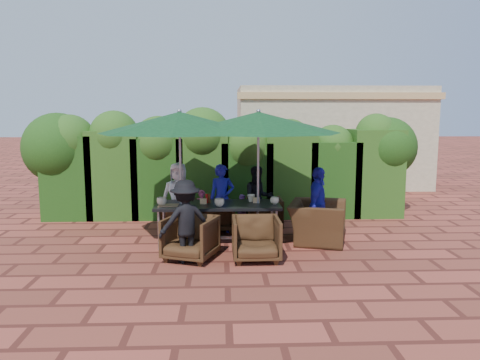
{
  "coord_description": "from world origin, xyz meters",
  "views": [
    {
      "loc": [
        -0.07,
        -8.42,
        2.38
      ],
      "look_at": [
        0.28,
        0.4,
        1.12
      ],
      "focal_mm": 35.0,
      "sensor_mm": 36.0,
      "label": 1
    }
  ],
  "objects_px": {
    "dining_table": "(218,208)",
    "umbrella_right": "(258,123)",
    "chair_far_right": "(264,212)",
    "chair_far_mid": "(216,214)",
    "chair_far_left": "(177,213)",
    "chair_near_right": "(256,237)",
    "umbrella_left": "(180,123)",
    "chair_near_left": "(190,236)",
    "chair_end_right": "(317,215)"
  },
  "relations": [
    {
      "from": "chair_end_right",
      "to": "umbrella_right",
      "type": "bearing_deg",
      "value": 108.96
    },
    {
      "from": "chair_far_mid",
      "to": "chair_near_left",
      "type": "bearing_deg",
      "value": 70.7
    },
    {
      "from": "dining_table",
      "to": "chair_far_left",
      "type": "distance_m",
      "value": 1.35
    },
    {
      "from": "umbrella_right",
      "to": "chair_far_right",
      "type": "relative_size",
      "value": 4.09
    },
    {
      "from": "dining_table",
      "to": "umbrella_left",
      "type": "relative_size",
      "value": 0.78
    },
    {
      "from": "umbrella_left",
      "to": "chair_far_mid",
      "type": "distance_m",
      "value": 2.19
    },
    {
      "from": "dining_table",
      "to": "chair_far_left",
      "type": "height_order",
      "value": "dining_table"
    },
    {
      "from": "chair_far_mid",
      "to": "chair_far_right",
      "type": "xyz_separation_m",
      "value": [
        0.99,
        0.1,
        0.02
      ]
    },
    {
      "from": "chair_near_left",
      "to": "chair_end_right",
      "type": "xyz_separation_m",
      "value": [
        2.3,
        1.0,
        0.1
      ]
    },
    {
      "from": "dining_table",
      "to": "chair_near_left",
      "type": "height_order",
      "value": "chair_near_left"
    },
    {
      "from": "umbrella_left",
      "to": "chair_far_mid",
      "type": "height_order",
      "value": "umbrella_left"
    },
    {
      "from": "dining_table",
      "to": "umbrella_right",
      "type": "bearing_deg",
      "value": 3.99
    },
    {
      "from": "dining_table",
      "to": "chair_end_right",
      "type": "height_order",
      "value": "chair_end_right"
    },
    {
      "from": "chair_near_left",
      "to": "chair_end_right",
      "type": "distance_m",
      "value": 2.51
    },
    {
      "from": "dining_table",
      "to": "umbrella_right",
      "type": "height_order",
      "value": "umbrella_right"
    },
    {
      "from": "dining_table",
      "to": "umbrella_left",
      "type": "distance_m",
      "value": 1.68
    },
    {
      "from": "chair_far_right",
      "to": "umbrella_right",
      "type": "bearing_deg",
      "value": 77.78
    },
    {
      "from": "dining_table",
      "to": "chair_near_left",
      "type": "distance_m",
      "value": 1.05
    },
    {
      "from": "umbrella_right",
      "to": "chair_far_mid",
      "type": "height_order",
      "value": "umbrella_right"
    },
    {
      "from": "chair_near_right",
      "to": "chair_far_left",
      "type": "bearing_deg",
      "value": 125.49
    },
    {
      "from": "chair_far_mid",
      "to": "chair_near_right",
      "type": "xyz_separation_m",
      "value": [
        0.67,
        -1.95,
        0.04
      ]
    },
    {
      "from": "umbrella_left",
      "to": "chair_near_right",
      "type": "relative_size",
      "value": 3.7
    },
    {
      "from": "umbrella_right",
      "to": "chair_far_mid",
      "type": "relative_size",
      "value": 4.32
    },
    {
      "from": "chair_far_left",
      "to": "chair_far_mid",
      "type": "xyz_separation_m",
      "value": [
        0.79,
        -0.04,
        -0.02
      ]
    },
    {
      "from": "umbrella_left",
      "to": "umbrella_right",
      "type": "xyz_separation_m",
      "value": [
        1.4,
        0.05,
        0.0
      ]
    },
    {
      "from": "umbrella_left",
      "to": "umbrella_right",
      "type": "relative_size",
      "value": 0.96
    },
    {
      "from": "chair_near_right",
      "to": "dining_table",
      "type": "bearing_deg",
      "value": 121.69
    },
    {
      "from": "chair_far_mid",
      "to": "chair_end_right",
      "type": "relative_size",
      "value": 0.61
    },
    {
      "from": "umbrella_right",
      "to": "chair_near_left",
      "type": "xyz_separation_m",
      "value": [
        -1.18,
        -0.96,
        -1.82
      ]
    },
    {
      "from": "umbrella_left",
      "to": "chair_near_right",
      "type": "height_order",
      "value": "umbrella_left"
    },
    {
      "from": "dining_table",
      "to": "chair_near_right",
      "type": "bearing_deg",
      "value": -57.41
    },
    {
      "from": "dining_table",
      "to": "umbrella_right",
      "type": "relative_size",
      "value": 0.75
    },
    {
      "from": "dining_table",
      "to": "chair_far_right",
      "type": "bearing_deg",
      "value": 48.31
    },
    {
      "from": "umbrella_left",
      "to": "chair_near_left",
      "type": "relative_size",
      "value": 3.67
    },
    {
      "from": "chair_far_left",
      "to": "chair_near_right",
      "type": "relative_size",
      "value": 0.93
    },
    {
      "from": "chair_far_left",
      "to": "dining_table",
      "type": "bearing_deg",
      "value": 130.4
    },
    {
      "from": "umbrella_right",
      "to": "chair_far_left",
      "type": "bearing_deg",
      "value": 148.66
    },
    {
      "from": "chair_far_left",
      "to": "chair_near_right",
      "type": "bearing_deg",
      "value": 127.03
    },
    {
      "from": "chair_far_left",
      "to": "chair_end_right",
      "type": "relative_size",
      "value": 0.64
    },
    {
      "from": "dining_table",
      "to": "chair_far_left",
      "type": "bearing_deg",
      "value": 129.76
    },
    {
      "from": "umbrella_right",
      "to": "chair_near_right",
      "type": "distance_m",
      "value": 2.1
    },
    {
      "from": "chair_far_right",
      "to": "chair_end_right",
      "type": "relative_size",
      "value": 0.65
    },
    {
      "from": "chair_near_left",
      "to": "chair_end_right",
      "type": "height_order",
      "value": "chair_end_right"
    },
    {
      "from": "chair_far_left",
      "to": "chair_near_left",
      "type": "relative_size",
      "value": 0.93
    },
    {
      "from": "chair_far_left",
      "to": "chair_end_right",
      "type": "bearing_deg",
      "value": 161.94
    },
    {
      "from": "umbrella_left",
      "to": "chair_near_left",
      "type": "distance_m",
      "value": 2.04
    },
    {
      "from": "chair_far_right",
      "to": "chair_near_right",
      "type": "relative_size",
      "value": 0.94
    },
    {
      "from": "umbrella_left",
      "to": "chair_far_left",
      "type": "bearing_deg",
      "value": 99.64
    },
    {
      "from": "chair_far_right",
      "to": "chair_end_right",
      "type": "bearing_deg",
      "value": 132.8
    },
    {
      "from": "umbrella_left",
      "to": "umbrella_right",
      "type": "height_order",
      "value": "same"
    }
  ]
}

